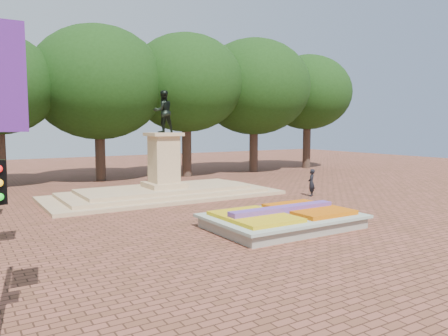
{
  "coord_description": "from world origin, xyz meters",
  "views": [
    {
      "loc": [
        -10.72,
        -16.2,
        4.33
      ],
      "look_at": [
        0.75,
        2.32,
        2.2
      ],
      "focal_mm": 35.0,
      "sensor_mm": 36.0,
      "label": 1
    }
  ],
  "objects": [
    {
      "name": "tree_row_back",
      "position": [
        2.33,
        18.0,
        6.67
      ],
      "size": [
        44.8,
        8.8,
        10.43
      ],
      "color": "#35251D",
      "rests_on": "ground"
    },
    {
      "name": "monument",
      "position": [
        0.0,
        8.0,
        0.88
      ],
      "size": [
        14.0,
        6.0,
        6.4
      ],
      "color": "tan",
      "rests_on": "ground"
    },
    {
      "name": "pedestrian",
      "position": [
        7.81,
        3.53,
        0.83
      ],
      "size": [
        0.73,
        0.68,
        1.67
      ],
      "primitive_type": "imported",
      "rotation": [
        0.0,
        0.0,
        3.78
      ],
      "color": "black",
      "rests_on": "ground"
    },
    {
      "name": "flower_bed",
      "position": [
        1.03,
        -2.0,
        0.38
      ],
      "size": [
        6.3,
        4.3,
        0.91
      ],
      "color": "gray",
      "rests_on": "ground"
    },
    {
      "name": "ground",
      "position": [
        0.0,
        0.0,
        0.0
      ],
      "size": [
        90.0,
        90.0,
        0.0
      ],
      "primitive_type": "plane",
      "color": "brown",
      "rests_on": "ground"
    }
  ]
}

